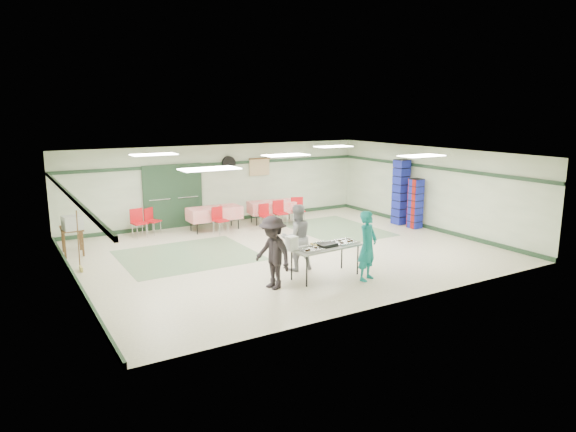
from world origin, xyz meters
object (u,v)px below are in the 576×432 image
chair_c (298,208)px  crate_stack_blue_b (416,204)px  chair_loose_a (151,218)px  dining_table_b (214,213)px  chair_b (265,213)px  chair_d (219,218)px  serving_table (325,248)px  crate_stack_blue_a (401,192)px  chair_loose_b (138,220)px  volunteer_dark (273,253)px  chair_a (280,210)px  dining_table_a (273,207)px  office_printer (72,223)px  crate_stack_red (415,203)px  broom (78,240)px  volunteer_teal (368,246)px  printer_table (72,231)px  volunteer_grey (297,237)px

chair_c → crate_stack_blue_b: crate_stack_blue_b is taller
chair_loose_a → dining_table_b: bearing=-47.3°
chair_b → chair_d: (-1.65, 0.00, 0.03)m
serving_table → crate_stack_blue_a: size_ratio=0.82×
serving_table → chair_loose_b: chair_loose_b is taller
volunteer_dark → chair_a: bearing=137.9°
dining_table_a → chair_loose_a: (-4.16, 0.47, -0.06)m
serving_table → office_printer: size_ratio=3.88×
chair_loose_a → crate_stack_red: size_ratio=0.51×
dining_table_b → broom: 5.13m
chair_c → chair_loose_b: bearing=-170.7°
volunteer_teal → chair_loose_a: (-3.05, 6.94, -0.30)m
printer_table → broom: broom is taller
serving_table → crate_stack_blue_a: (5.49, 3.42, 0.40)m
dining_table_b → crate_stack_blue_a: (5.85, -2.41, 0.54)m
chair_b → chair_loose_a: bearing=162.6°
dining_table_b → dining_table_a: bearing=-0.0°
serving_table → crate_stack_blue_b: (5.49, 2.69, 0.11)m
crate_stack_blue_b → dining_table_a: bearing=139.2°
chair_d → chair_loose_b: size_ratio=0.97×
crate_stack_blue_a → chair_loose_a: bearing=159.7°
chair_a → printer_table: chair_a is taller
chair_b → crate_stack_red: 4.99m
volunteer_dark → crate_stack_blue_a: bearing=105.6°
chair_b → chair_loose_b: 4.07m
chair_a → volunteer_dark: bearing=-118.8°
serving_table → chair_b: chair_b is taller
serving_table → chair_d: chair_d is taller
broom → dining_table_b: bearing=20.5°
chair_loose_b → chair_loose_a: bearing=10.7°
volunteer_grey → crate_stack_red: (5.76, 1.87, 0.01)m
volunteer_teal → chair_loose_b: volunteer_teal is taller
printer_table → serving_table: bearing=-43.5°
volunteer_teal → volunteer_dark: 2.24m
printer_table → chair_a: bearing=4.6°
dining_table_a → printer_table: (-6.65, -0.70, 0.07)m
broom → volunteer_dark: bearing=-52.4°
serving_table → volunteer_teal: bearing=-45.7°
chair_loose_a → crate_stack_red: (7.80, -3.59, 0.32)m
serving_table → dining_table_b: 5.85m
crate_stack_blue_b → broom: bearing=175.8°
volunteer_teal → printer_table: size_ratio=1.81×
serving_table → chair_c: chair_c is taller
volunteer_grey → office_printer: 6.06m
office_printer → volunteer_grey: bearing=-49.7°
dining_table_b → office_printer: bearing=-167.6°
chair_b → crate_stack_blue_b: size_ratio=0.49×
chair_loose_b → office_printer: (-2.04, -1.27, 0.38)m
office_printer → broom: broom is taller
chair_a → chair_loose_b: 4.62m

